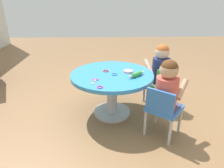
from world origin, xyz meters
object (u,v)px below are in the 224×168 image
(seated_child_left, at_px, (167,86))
(child_chair_right, at_px, (161,83))
(seated_child_right, at_px, (161,65))
(craft_table, at_px, (112,83))
(rolling_pin, at_px, (136,74))
(craft_scissors, at_px, (95,81))
(child_chair_left, at_px, (163,109))

(seated_child_left, bearing_deg, child_chair_right, -11.03)
(seated_child_right, bearing_deg, seated_child_left, 170.83)
(craft_table, relative_size, seated_child_right, 1.81)
(rolling_pin, distance_m, craft_scissors, 0.45)
(rolling_pin, bearing_deg, child_chair_right, -52.08)
(craft_table, relative_size, child_chair_right, 1.73)
(child_chair_right, relative_size, rolling_pin, 2.82)
(craft_scissors, bearing_deg, child_chair_right, -64.17)
(seated_child_left, relative_size, child_chair_right, 0.95)
(child_chair_right, xyz_separation_m, rolling_pin, (-0.28, 0.36, 0.23))
(seated_child_right, distance_m, craft_scissors, 0.89)
(seated_child_left, bearing_deg, craft_scissors, 74.25)
(child_chair_right, distance_m, craft_scissors, 0.91)
(seated_child_left, bearing_deg, seated_child_right, -9.17)
(craft_table, height_order, seated_child_left, seated_child_left)
(child_chair_left, xyz_separation_m, seated_child_left, (0.03, -0.03, 0.23))
(rolling_pin, bearing_deg, seated_child_left, -140.55)
(seated_child_left, xyz_separation_m, seated_child_right, (0.62, -0.10, 0.00))
(craft_table, bearing_deg, craft_scissors, 138.20)
(craft_table, bearing_deg, child_chair_right, -73.53)
(child_chair_left, bearing_deg, craft_table, 48.08)
(craft_table, height_order, child_chair_right, child_chair_right)
(craft_table, distance_m, rolling_pin, 0.31)
(seated_child_left, height_order, seated_child_right, same)
(seated_child_left, height_order, craft_scissors, seated_child_left)
(child_chair_left, relative_size, rolling_pin, 2.82)
(seated_child_left, bearing_deg, rolling_pin, 39.45)
(craft_table, relative_size, rolling_pin, 4.87)
(child_chair_left, height_order, craft_scissors, child_chair_left)
(child_chair_left, bearing_deg, craft_scissors, 71.24)
(child_chair_right, height_order, craft_scissors, child_chair_right)
(child_chair_right, height_order, rolling_pin, rolling_pin)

